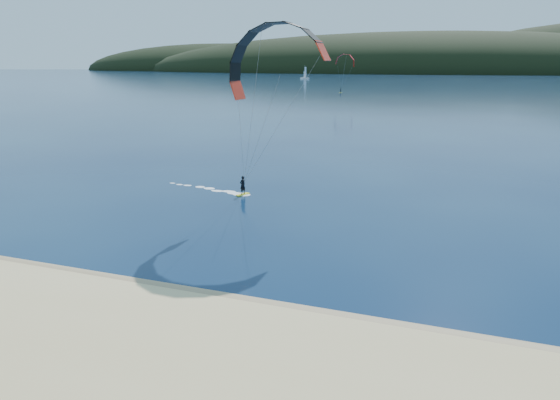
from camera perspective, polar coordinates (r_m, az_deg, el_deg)
name	(u,v)px	position (r m, az deg, el deg)	size (l,w,h in m)	color
ground	(165,340)	(26.65, -13.15, -15.49)	(1800.00, 1800.00, 0.00)	#071838
wet_sand	(206,300)	(30.00, -8.52, -11.39)	(220.00, 2.50, 0.10)	#8F7553
headland	(449,72)	(764.50, 18.90, 13.79)	(1200.00, 310.00, 140.00)	black
kitesurfer_near	(278,79)	(45.59, -0.20, 13.86)	(21.18, 6.79, 16.48)	yellow
kitesurfer_far	(345,64)	(228.92, 7.51, 15.30)	(8.88, 8.61, 15.63)	yellow
sailboat	(305,78)	(430.70, 2.89, 13.90)	(8.23, 5.20, 11.46)	white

